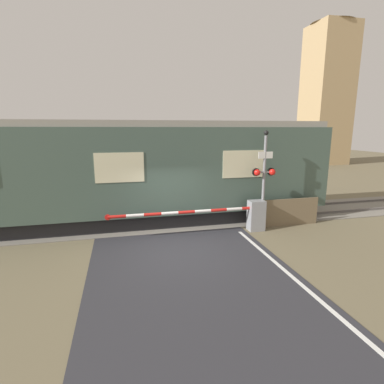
% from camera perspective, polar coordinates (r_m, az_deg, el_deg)
% --- Properties ---
extents(ground_plane, '(80.00, 80.00, 0.00)m').
position_cam_1_polar(ground_plane, '(9.96, -2.40, -10.70)').
color(ground_plane, '#6B6047').
extents(track_bed, '(36.00, 3.20, 0.13)m').
position_cam_1_polar(track_bed, '(12.85, -5.09, -5.34)').
color(track_bed, slate).
rests_on(track_bed, ground_plane).
extents(train, '(17.04, 2.74, 4.14)m').
position_cam_1_polar(train, '(12.27, -13.56, 3.57)').
color(train, black).
rests_on(train, ground_plane).
extents(crossing_barrier, '(5.87, 0.44, 1.17)m').
position_cam_1_polar(crossing_barrier, '(11.52, 9.94, -4.31)').
color(crossing_barrier, gray).
rests_on(crossing_barrier, ground_plane).
extents(signal_post, '(0.92, 0.26, 3.78)m').
position_cam_1_polar(signal_post, '(11.69, 13.59, 3.30)').
color(signal_post, gray).
rests_on(signal_post, ground_plane).
extents(distant_building, '(4.58, 4.58, 15.32)m').
position_cam_1_polar(distant_building, '(37.26, 24.27, 16.97)').
color(distant_building, tan).
rests_on(distant_building, ground_plane).
extents(roadside_fence, '(2.62, 0.06, 1.10)m').
position_cam_1_polar(roadside_fence, '(12.65, 17.83, -3.69)').
color(roadside_fence, '#726047').
rests_on(roadside_fence, ground_plane).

